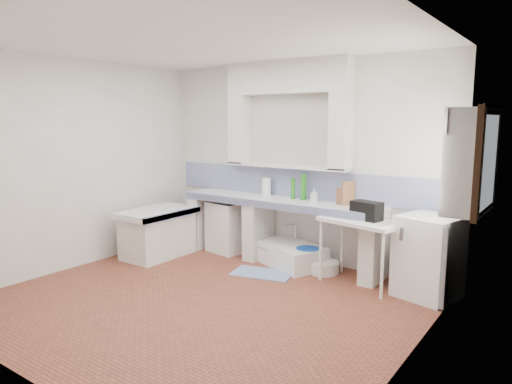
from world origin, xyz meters
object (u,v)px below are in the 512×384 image
Objects in this scene: fridge at (429,257)px; stove at (229,227)px; sink at (287,254)px; side_table at (361,252)px.

stove is at bearing -168.60° from fridge.
sink is 1.14× the size of side_table.
fridge is (1.94, -0.12, 0.33)m from sink.
stove is 3.01m from fridge.
sink is (1.06, -0.04, -0.25)m from stove.
sink is 1.19× the size of fridge.
stove is 2.24m from side_table.
stove is 1.09m from sink.
fridge reaches higher than stove.
side_table is at bearing -159.40° from fridge.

